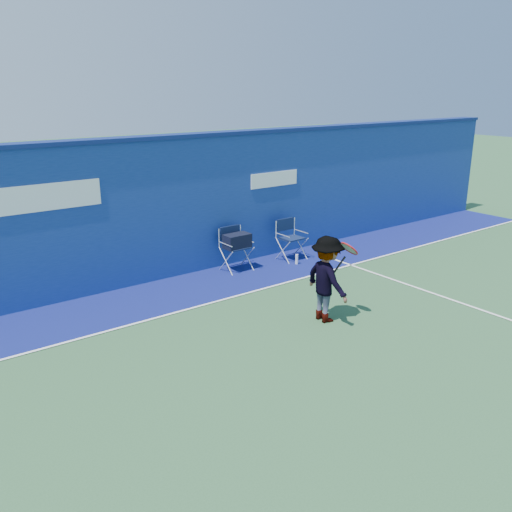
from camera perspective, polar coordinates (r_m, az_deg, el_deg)
ground at (r=7.98m, az=4.16°, el=-13.05°), size 80.00×80.00×0.00m
stadium_wall at (r=11.58m, az=-12.82°, el=4.57°), size 24.00×0.50×3.08m
out_of_bounds_strip at (r=11.08m, az=-9.90°, el=-4.22°), size 24.00×1.80×0.01m
court_lines at (r=8.38m, az=1.42°, el=-11.34°), size 24.00×12.00×0.01m
directors_chair_left at (r=12.35m, az=-2.07°, el=0.34°), size 0.59×0.53×0.99m
directors_chair_right at (r=13.20m, az=3.73°, el=0.96°), size 0.58×0.52×0.97m
water_bottle at (r=12.86m, az=4.31°, el=-0.36°), size 0.07×0.07×0.24m
tennis_player at (r=9.67m, az=7.48°, el=-2.42°), size 0.90×1.07×1.57m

